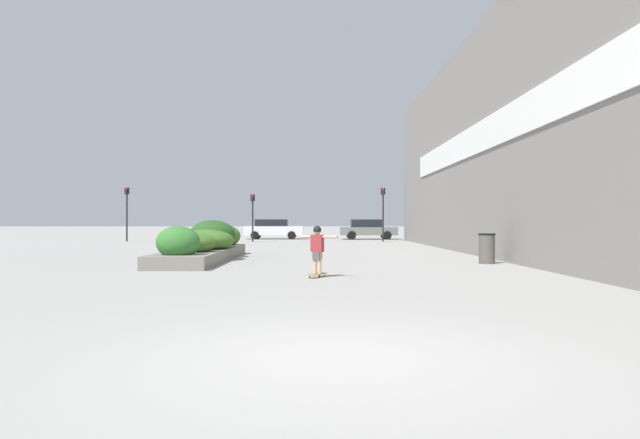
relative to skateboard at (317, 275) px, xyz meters
The scene contains 12 objects.
ground_plane 8.25m from the skateboard, 88.61° to the right, with size 300.00×300.00×0.00m, color gray.
building_wall_right 11.21m from the skateboard, 49.21° to the left, with size 0.67×39.72×9.27m.
planter_box 7.82m from the skateboard, 121.25° to the left, with size 2.01×9.09×1.44m.
skateboard is the anchor object (origin of this frame).
skateboarder 0.74m from the skateboard, ahead, with size 1.01×0.58×1.19m.
trash_bin 7.21m from the skateboard, 39.28° to the left, with size 0.54×0.54×0.99m.
car_leftmost 30.27m from the skateboard, 82.51° to the left, with size 4.35×2.04×1.53m.
car_center_left 34.06m from the skateboard, 67.42° to the left, with size 4.50×2.05×1.55m.
car_center_right 30.69m from the skateboard, 96.36° to the left, with size 4.55×2.06×1.54m.
traffic_light_left 24.87m from the skateboard, 100.11° to the left, with size 0.28×0.30×3.22m.
traffic_light_right 25.36m from the skateboard, 79.67° to the left, with size 0.28×0.30×3.68m.
traffic_light_far_left 28.48m from the skateboard, 117.50° to the left, with size 0.28×0.30×3.71m.
Camera 1 is at (-0.21, -5.85, 1.39)m, focal length 32.00 mm.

